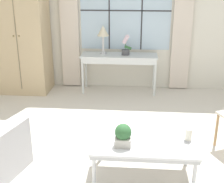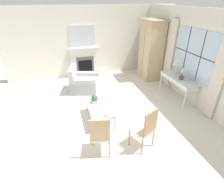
% 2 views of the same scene
% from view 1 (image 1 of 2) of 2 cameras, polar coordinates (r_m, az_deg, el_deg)
% --- Properties ---
extents(ground_plane, '(14.00, 14.00, 0.00)m').
position_cam_1_polar(ground_plane, '(3.74, 0.18, -14.51)').
color(ground_plane, silver).
extents(wall_back_windowed, '(7.20, 0.14, 2.80)m').
position_cam_1_polar(wall_back_windowed, '(6.13, 2.48, 13.38)').
color(wall_back_windowed, silver).
rests_on(wall_back_windowed, ground_plane).
extents(armoire, '(0.98, 0.71, 2.33)m').
position_cam_1_polar(armoire, '(6.15, -16.05, 10.60)').
color(armoire, tan).
rests_on(armoire, ground_plane).
extents(console_table, '(1.44, 0.47, 0.73)m').
position_cam_1_polar(console_table, '(5.96, 1.32, 5.96)').
color(console_table, silver).
rests_on(console_table, ground_plane).
extents(table_lamp, '(0.22, 0.22, 0.54)m').
position_cam_1_polar(table_lamp, '(5.94, -1.65, 10.78)').
color(table_lamp, silver).
rests_on(table_lamp, console_table).
extents(potted_orchid, '(0.19, 0.15, 0.38)m').
position_cam_1_polar(potted_orchid, '(5.91, 2.52, 8.17)').
color(potted_orchid, '#4C4C51').
rests_on(potted_orchid, console_table).
extents(coffee_table, '(1.14, 0.62, 0.44)m').
position_cam_1_polar(coffee_table, '(3.49, 5.84, -9.77)').
color(coffee_table, silver).
rests_on(coffee_table, ground_plane).
extents(potted_plant_small, '(0.18, 0.18, 0.25)m').
position_cam_1_polar(potted_plant_small, '(3.34, 2.04, -7.97)').
color(potted_plant_small, '#BCB7AD').
rests_on(potted_plant_small, coffee_table).
extents(pillar_candle, '(0.10, 0.10, 0.15)m').
position_cam_1_polar(pillar_candle, '(3.55, 13.80, -7.76)').
color(pillar_candle, silver).
rests_on(pillar_candle, coffee_table).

